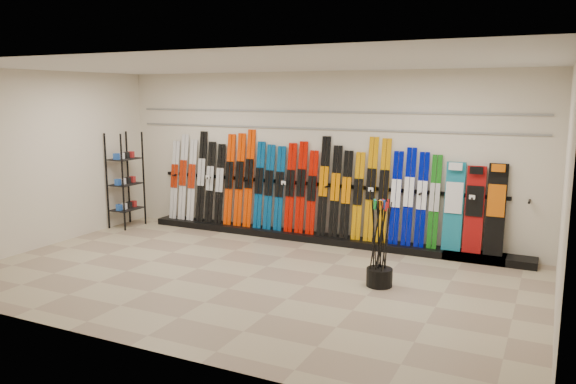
% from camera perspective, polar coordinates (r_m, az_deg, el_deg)
% --- Properties ---
extents(floor, '(8.00, 8.00, 0.00)m').
position_cam_1_polar(floor, '(8.21, -4.02, -8.60)').
color(floor, gray).
rests_on(floor, ground).
extents(back_wall, '(8.00, 0.00, 8.00)m').
position_cam_1_polar(back_wall, '(10.09, 2.95, 3.63)').
color(back_wall, beige).
rests_on(back_wall, floor).
extents(left_wall, '(0.00, 5.00, 5.00)m').
position_cam_1_polar(left_wall, '(10.44, -23.58, 3.02)').
color(left_wall, beige).
rests_on(left_wall, floor).
extents(right_wall, '(0.00, 5.00, 5.00)m').
position_cam_1_polar(right_wall, '(6.84, 26.32, -0.43)').
color(right_wall, beige).
rests_on(right_wall, floor).
extents(ceiling, '(8.00, 8.00, 0.00)m').
position_cam_1_polar(ceiling, '(7.80, -4.30, 12.80)').
color(ceiling, silver).
rests_on(ceiling, back_wall).
extents(ski_rack_base, '(8.00, 0.40, 0.12)m').
position_cam_1_polar(ski_rack_base, '(10.07, 3.57, -4.73)').
color(ski_rack_base, black).
rests_on(ski_rack_base, floor).
extents(skis, '(5.36, 0.28, 1.83)m').
position_cam_1_polar(skis, '(10.22, 0.16, 0.52)').
color(skis, silver).
rests_on(skis, ski_rack_base).
extents(snowboards, '(0.94, 0.22, 1.43)m').
position_cam_1_polar(snowboards, '(9.34, 18.39, -1.60)').
color(snowboards, '#14728C').
rests_on(snowboards, ski_rack_base).
extents(accessory_rack, '(0.40, 0.60, 1.87)m').
position_cam_1_polar(accessory_rack, '(11.51, -16.18, 1.18)').
color(accessory_rack, black).
rests_on(accessory_rack, floor).
extents(pole_bin, '(0.36, 0.36, 0.25)m').
position_cam_1_polar(pole_bin, '(7.89, 9.27, -8.53)').
color(pole_bin, black).
rests_on(pole_bin, floor).
extents(ski_poles, '(0.30, 0.35, 1.18)m').
position_cam_1_polar(ski_poles, '(7.77, 9.30, -5.09)').
color(ski_poles, black).
rests_on(ski_poles, pole_bin).
extents(slatwall_rail_0, '(7.60, 0.02, 0.03)m').
position_cam_1_polar(slatwall_rail_0, '(10.03, 2.93, 6.46)').
color(slatwall_rail_0, gray).
rests_on(slatwall_rail_0, back_wall).
extents(slatwall_rail_1, '(7.60, 0.02, 0.03)m').
position_cam_1_polar(slatwall_rail_1, '(10.02, 2.94, 8.17)').
color(slatwall_rail_1, gray).
rests_on(slatwall_rail_1, back_wall).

